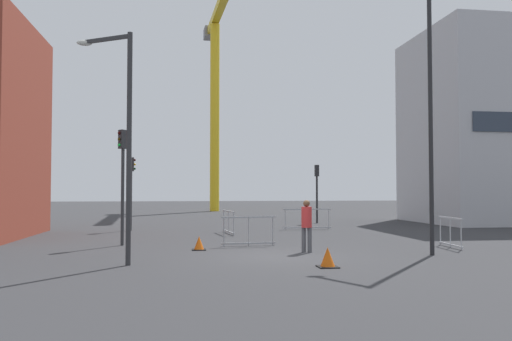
{
  "coord_description": "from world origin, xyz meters",
  "views": [
    {
      "loc": [
        -3.03,
        -15.91,
        2.05
      ],
      "look_at": [
        0.0,
        5.16,
        2.84
      ],
      "focal_mm": 36.53,
      "sensor_mm": 36.0,
      "label": 1
    }
  ],
  "objects": [
    {
      "name": "traffic_light_corner",
      "position": [
        -5.54,
        10.98,
        2.49
      ],
      "size": [
        0.38,
        0.26,
        3.69
      ],
      "color": "#2D2D30",
      "rests_on": "ground"
    },
    {
      "name": "safety_barrier_rear",
      "position": [
        3.42,
        10.39,
        0.56
      ],
      "size": [
        2.57,
        0.08,
        1.08
      ],
      "color": "#9EA0A5",
      "rests_on": "ground"
    },
    {
      "name": "traffic_light_verge",
      "position": [
        5.25,
        15.3,
        2.43
      ],
      "size": [
        0.26,
        0.38,
        3.59
      ],
      "color": "#232326",
      "rests_on": "ground"
    },
    {
      "name": "safety_barrier_left_run",
      "position": [
        -0.84,
        8.38,
        0.56
      ],
      "size": [
        0.36,
        2.43,
        1.08
      ],
      "color": "#9EA0A5",
      "rests_on": "ground"
    },
    {
      "name": "streetlamp_short",
      "position": [
        -4.66,
        -1.24,
        3.83
      ],
      "size": [
        1.64,
        1.0,
        6.39
      ],
      "color": "#2D2D30",
      "rests_on": "ground"
    },
    {
      "name": "office_block",
      "position": [
        16.8,
        14.53,
        5.98
      ],
      "size": [
        9.84,
        8.45,
        11.97
      ],
      "color": "#B7B7BC",
      "rests_on": "ground"
    },
    {
      "name": "streetlamp_tall",
      "position": [
        4.7,
        -0.26,
        5.17
      ],
      "size": [
        1.08,
        1.67,
        8.93
      ],
      "color": "#232326",
      "rests_on": "ground"
    },
    {
      "name": "ground",
      "position": [
        0.0,
        0.0,
        0.0
      ],
      "size": [
        160.0,
        160.0,
        0.0
      ],
      "primitive_type": "plane",
      "color": "#333335"
    },
    {
      "name": "pedestrian_walking",
      "position": [
        1.05,
        0.78,
        1.0
      ],
      "size": [
        0.34,
        0.34,
        1.71
      ],
      "color": "#4C4C51",
      "rests_on": "ground"
    },
    {
      "name": "construction_crane",
      "position": [
        0.17,
        34.15,
        12.71
      ],
      "size": [
        1.81,
        14.33,
        19.18
      ],
      "color": "yellow",
      "rests_on": "ground"
    },
    {
      "name": "safety_barrier_front",
      "position": [
        -0.59,
        2.98,
        0.56
      ],
      "size": [
        2.02,
        0.21,
        1.08
      ],
      "color": "gray",
      "rests_on": "ground"
    },
    {
      "name": "traffic_cone_by_barrier",
      "position": [
        -2.42,
        1.97,
        0.21
      ],
      "size": [
        0.46,
        0.46,
        0.47
      ],
      "color": "black",
      "rests_on": "ground"
    },
    {
      "name": "safety_barrier_mid_span",
      "position": [
        6.44,
        1.46,
        0.56
      ],
      "size": [
        0.22,
        1.9,
        1.08
      ],
      "color": "#B2B5BA",
      "rests_on": "ground"
    },
    {
      "name": "traffic_light_near",
      "position": [
        -5.19,
        3.87,
        2.85
      ],
      "size": [
        0.37,
        0.37,
        4.28
      ],
      "color": "#2D2D30",
      "rests_on": "ground"
    },
    {
      "name": "traffic_cone_on_verge",
      "position": [
        0.82,
        -2.49,
        0.24
      ],
      "size": [
        0.53,
        0.53,
        0.53
      ],
      "color": "black",
      "rests_on": "ground"
    }
  ]
}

